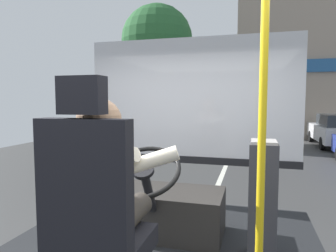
# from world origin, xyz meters

# --- Properties ---
(ground) EXTENTS (18.00, 44.00, 0.06)m
(ground) POSITION_xyz_m (0.00, 8.80, -0.02)
(ground) COLOR #3A3A3A
(driver_seat) EXTENTS (0.48, 0.48, 1.33)m
(driver_seat) POSITION_xyz_m (-0.07, -0.53, 1.25)
(driver_seat) COLOR black
(driver_seat) RESTS_ON bus_floor
(bus_driver) EXTENTS (0.75, 0.56, 0.76)m
(bus_driver) POSITION_xyz_m (-0.07, -0.42, 1.44)
(bus_driver) COLOR #332D28
(bus_driver) RESTS_ON driver_seat
(steering_console) EXTENTS (1.10, 1.03, 0.85)m
(steering_console) POSITION_xyz_m (-0.07, 0.67, 0.91)
(steering_console) COLOR #282623
(steering_console) RESTS_ON bus_floor
(handrail_pole) EXTENTS (0.04, 0.04, 1.95)m
(handrail_pole) POSITION_xyz_m (0.76, -0.19, 1.66)
(handrail_pole) COLOR gold
(handrail_pole) RESTS_ON bus_floor
(fare_box) EXTENTS (0.21, 0.27, 0.92)m
(fare_box) POSITION_xyz_m (0.79, 0.47, 1.14)
(fare_box) COLOR #333338
(fare_box) RESTS_ON bus_floor
(windshield_panel) EXTENTS (2.50, 0.08, 1.48)m
(windshield_panel) POSITION_xyz_m (0.00, 1.62, 1.73)
(windshield_panel) COLOR silver
(street_tree) EXTENTS (3.23, 3.23, 6.23)m
(street_tree) POSITION_xyz_m (-3.54, 11.48, 4.59)
(street_tree) COLOR #4C3828
(street_tree) RESTS_ON ground
(shop_building) EXTENTS (10.06, 5.85, 8.64)m
(shop_building) POSITION_xyz_m (4.94, 16.72, 4.32)
(shop_building) COLOR gray
(shop_building) RESTS_ON ground
(parked_car_silver) EXTENTS (1.88, 3.87, 1.31)m
(parked_car_silver) POSITION_xyz_m (3.99, 16.45, 0.68)
(parked_car_silver) COLOR silver
(parked_car_silver) RESTS_ON ground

